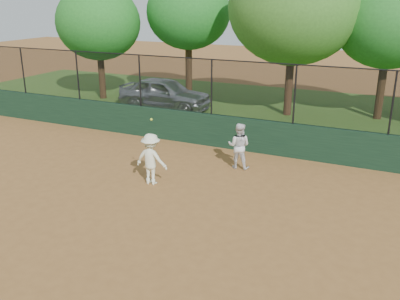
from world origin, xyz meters
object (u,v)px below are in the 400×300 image
at_px(tree_1, 188,13).
at_px(tree_2, 294,7).
at_px(tree_0, 98,23).
at_px(parked_car, 165,93).
at_px(player_second, 239,146).
at_px(tree_3, 390,22).
at_px(player_main, 151,159).

height_order(tree_1, tree_2, tree_2).
height_order(tree_0, tree_2, tree_2).
bearing_deg(parked_car, player_second, -135.61).
bearing_deg(tree_1, tree_3, -2.83).
distance_m(player_second, player_main, 2.96).
height_order(parked_car, player_second, parked_car).
bearing_deg(player_main, tree_1, 110.89).
relative_size(parked_car, tree_2, 0.62).
height_order(player_second, tree_3, tree_3).
relative_size(player_main, tree_3, 0.34).
bearing_deg(parked_car, tree_3, -76.68).
xyz_separation_m(tree_0, tree_2, (10.04, 0.65, 0.83)).
relative_size(player_second, tree_0, 0.25).
height_order(player_second, tree_0, tree_0).
relative_size(tree_0, tree_3, 0.95).
xyz_separation_m(player_main, tree_3, (5.50, 10.72, 3.46)).
xyz_separation_m(parked_car, tree_3, (9.66, 2.44, 3.45)).
xyz_separation_m(player_second, tree_1, (-6.16, 8.92, 3.72)).
xyz_separation_m(player_main, tree_2, (1.60, 9.70, 4.05)).
relative_size(player_second, tree_3, 0.24).
bearing_deg(tree_2, tree_3, 14.62).
distance_m(player_second, tree_2, 8.46).
height_order(tree_0, tree_3, tree_3).
relative_size(tree_0, tree_2, 0.81).
distance_m(player_main, tree_2, 10.63).
bearing_deg(parked_car, tree_2, -76.97).
bearing_deg(tree_1, parked_car, -87.70).
bearing_deg(player_second, player_main, 43.96).
xyz_separation_m(player_second, tree_3, (3.62, 8.43, 3.48)).
xyz_separation_m(parked_car, player_main, (4.16, -8.27, -0.01)).
height_order(parked_car, tree_3, tree_3).
relative_size(player_second, tree_1, 0.23).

